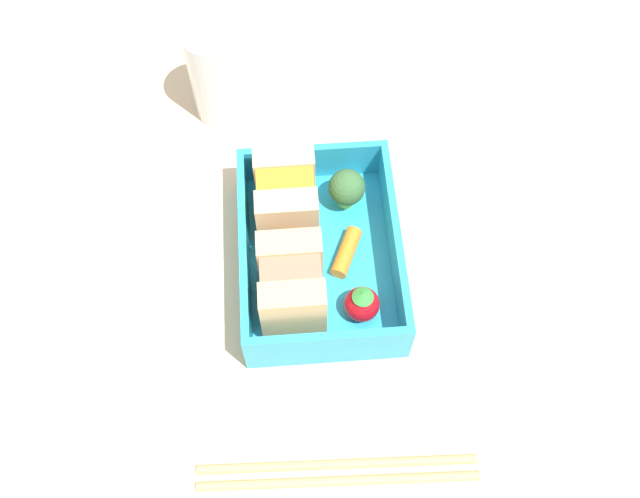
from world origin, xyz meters
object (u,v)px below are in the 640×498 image
Objects in this scene: drinking_glass at (218,73)px; carrot_stick_far_left at (347,253)px; sandwich_center_left at (286,199)px; strawberry_far_left at (362,304)px; broccoli_floret at (347,188)px; sandwich_left at (292,286)px; chopstick_pair at (340,472)px.

carrot_stick_far_left is at bearing -150.37° from drinking_glass.
sandwich_center_left reaches higher than strawberry_far_left.
carrot_stick_far_left is at bearing 175.00° from broccoli_floret.
sandwich_left is 1.62× the size of broccoli_floret.
sandwich_left is 7.67cm from sandwich_center_left.
sandwich_left and sandwich_center_left have the same top height.
drinking_glass is (13.31, 5.26, 0.39)cm from sandwich_center_left.
sandwich_left is 5.62cm from strawberry_far_left.
drinking_glass is (33.97, 7.81, 4.40)cm from chopstick_pair.
drinking_glass is at bearing 21.56° from sandwich_center_left.
sandwich_left is at bearing 129.31° from carrot_stick_far_left.
broccoli_floret reaches higher than chopstick_pair.
drinking_glass reaches higher than sandwich_left.
chopstick_pair is 35.13cm from drinking_glass.
drinking_glass is at bearing 12.94° from chopstick_pair.
sandwich_left reaches higher than broccoli_floret.
sandwich_center_left is 1.62× the size of broccoli_floret.
carrot_stick_far_left is at bearing 8.22° from strawberry_far_left.
sandwich_center_left is at bearing 7.03° from chopstick_pair.
carrot_stick_far_left is at bearing -130.90° from sandwich_center_left.
strawberry_far_left is at bearing -171.78° from carrot_stick_far_left.
broccoli_floret is at bearing -5.00° from carrot_stick_far_left.
broccoli_floret is at bearing -29.28° from sandwich_left.
broccoli_floret is at bearing 1.41° from strawberry_far_left.
sandwich_center_left reaches higher than chopstick_pair.
strawberry_far_left reaches higher than carrot_stick_far_left.
sandwich_center_left is (7.67, 0.00, 0.00)cm from sandwich_left.
drinking_glass reaches higher than strawberry_far_left.
sandwich_center_left is 0.66× the size of drinking_glass.
drinking_glass reaches higher than broccoli_floret.
sandwich_left reaches higher than carrot_stick_far_left.
sandwich_center_left is 21.20cm from chopstick_pair.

